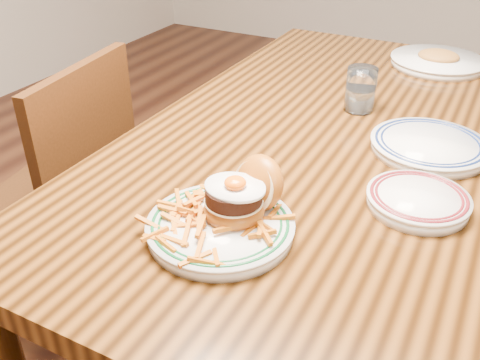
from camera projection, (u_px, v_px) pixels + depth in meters
The scene contains 8 objects.
floor at pixel (307, 342), 1.70m from camera, with size 6.00×6.00×0.00m, color black.
table at pixel (324, 161), 1.36m from camera, with size 0.85×1.60×0.75m.
chair_left at pixel (63, 201), 1.53m from camera, with size 0.47×0.47×0.89m.
main_plate at pixel (227, 215), 0.94m from camera, with size 0.26×0.28×0.13m.
side_plate at pixel (418, 199), 1.01m from camera, with size 0.19×0.20×0.03m.
rear_plate at pixel (429, 145), 1.20m from camera, with size 0.26×0.26×0.03m.
water_glass at pixel (360, 92), 1.38m from camera, with size 0.08×0.08×0.12m.
far_plate at pixel (438, 61), 1.70m from camera, with size 0.29×0.29×0.05m.
Camera 1 is at (0.36, -1.15, 1.32)m, focal length 40.00 mm.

